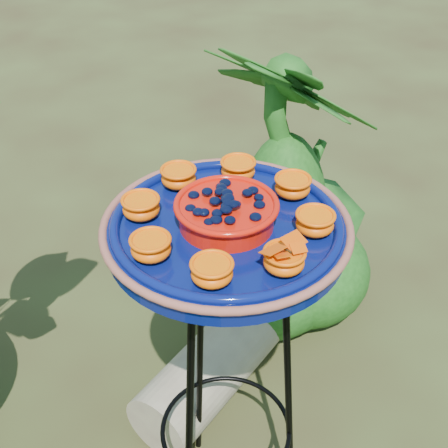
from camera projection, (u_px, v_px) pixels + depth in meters
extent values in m
torus|color=black|center=(226.00, 246.00, 1.12)|extent=(0.27, 0.27, 0.02)
torus|color=black|center=(226.00, 428.00, 1.44)|extent=(0.35, 0.35, 0.01)
cylinder|color=black|center=(200.00, 352.00, 1.46)|extent=(0.03, 0.08, 0.83)
cylinder|color=black|center=(189.00, 439.00, 1.27)|extent=(0.08, 0.04, 0.83)
cylinder|color=black|center=(288.00, 397.00, 1.35)|extent=(0.07, 0.06, 0.83)
cylinder|color=#071152|center=(226.00, 233.00, 1.10)|extent=(0.48, 0.48, 0.04)
torus|color=#9B5546|center=(226.00, 225.00, 1.09)|extent=(0.44, 0.44, 0.02)
torus|color=#071152|center=(226.00, 223.00, 1.09)|extent=(0.41, 0.41, 0.02)
cylinder|color=red|center=(226.00, 214.00, 1.07)|extent=(0.19, 0.19, 0.04)
torus|color=red|center=(227.00, 205.00, 1.06)|extent=(0.18, 0.18, 0.01)
ellipsoid|color=black|center=(227.00, 202.00, 1.06)|extent=(0.15, 0.15, 0.03)
ellipsoid|color=orange|center=(293.00, 188.00, 1.15)|extent=(0.07, 0.07, 0.03)
cylinder|color=orange|center=(293.00, 180.00, 1.14)|extent=(0.06, 0.06, 0.01)
ellipsoid|color=orange|center=(238.00, 171.00, 1.20)|extent=(0.07, 0.07, 0.03)
cylinder|color=orange|center=(238.00, 163.00, 1.19)|extent=(0.06, 0.06, 0.01)
ellipsoid|color=orange|center=(179.00, 179.00, 1.18)|extent=(0.07, 0.07, 0.03)
cylinder|color=orange|center=(178.00, 171.00, 1.17)|extent=(0.06, 0.06, 0.01)
ellipsoid|color=orange|center=(141.00, 209.00, 1.10)|extent=(0.07, 0.07, 0.03)
cylinder|color=orange|center=(140.00, 201.00, 1.09)|extent=(0.06, 0.06, 0.01)
ellipsoid|color=orange|center=(151.00, 249.00, 1.00)|extent=(0.07, 0.07, 0.03)
cylinder|color=orange|center=(150.00, 241.00, 1.00)|extent=(0.06, 0.06, 0.01)
ellipsoid|color=orange|center=(212.00, 273.00, 0.96)|extent=(0.07, 0.07, 0.03)
cylinder|color=orange|center=(212.00, 265.00, 0.95)|extent=(0.06, 0.06, 0.01)
ellipsoid|color=orange|center=(284.00, 262.00, 0.98)|extent=(0.07, 0.07, 0.03)
cylinder|color=orange|center=(285.00, 254.00, 0.97)|extent=(0.06, 0.06, 0.01)
ellipsoid|color=orange|center=(315.00, 224.00, 1.06)|extent=(0.07, 0.07, 0.03)
cylinder|color=orange|center=(316.00, 216.00, 1.05)|extent=(0.06, 0.06, 0.01)
cylinder|color=black|center=(285.00, 249.00, 0.96)|extent=(0.01, 0.03, 0.00)
cube|color=#FF3E05|center=(273.00, 250.00, 0.95)|extent=(0.04, 0.03, 0.01)
cube|color=#FF3E05|center=(294.00, 240.00, 0.97)|extent=(0.04, 0.03, 0.01)
cylinder|color=tan|center=(219.00, 360.00, 1.85)|extent=(0.63, 0.39, 0.20)
imported|color=#174713|center=(284.00, 186.00, 1.93)|extent=(0.63, 0.63, 0.93)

